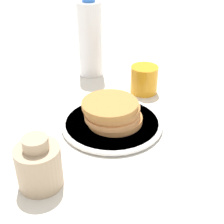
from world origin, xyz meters
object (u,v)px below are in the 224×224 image
at_px(juice_glass, 144,80).
at_px(cream_jug, 39,165).
at_px(pancake_stack, 112,112).
at_px(water_bottle_near, 90,39).
at_px(plate, 112,123).

distance_m(juice_glass, cream_jug, 0.45).
relative_size(pancake_stack, cream_jug, 1.37).
bearing_deg(pancake_stack, juice_glass, -41.39).
relative_size(cream_jug, water_bottle_near, 0.43).
xyz_separation_m(plate, pancake_stack, (-0.00, -0.00, 0.03)).
bearing_deg(juice_glass, pancake_stack, 138.61).
height_order(plate, cream_jug, cream_jug).
distance_m(plate, pancake_stack, 0.03).
bearing_deg(cream_jug, water_bottle_near, -21.72).
xyz_separation_m(plate, water_bottle_near, (0.32, -0.01, 0.11)).
relative_size(juice_glass, cream_jug, 0.74).
xyz_separation_m(juice_glass, water_bottle_near, (0.17, 0.13, 0.08)).
relative_size(plate, water_bottle_near, 1.00).
height_order(pancake_stack, cream_jug, cream_jug).
height_order(plate, juice_glass, juice_glass).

